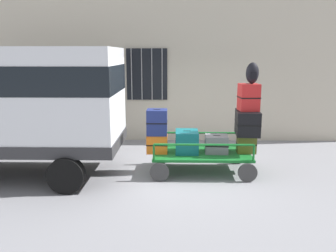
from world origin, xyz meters
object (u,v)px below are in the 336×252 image
Objects in this scene: suitcase_left_middle at (157,122)px; suitcase_midright_bottom at (246,144)px; suitcase_midright_top at (249,97)px; backpack at (252,73)px; suitcase_midleft_bottom at (187,142)px; van at (3,99)px; suitcase_left_bottom at (157,144)px; suitcase_midright_middle at (247,123)px; luggage_cart at (201,156)px; suitcase_center_bottom at (216,144)px.

suitcase_left_middle reaches higher than suitcase_midright_bottom.
backpack reaches higher than suitcase_midright_top.
van is at bearing -175.12° from suitcase_midleft_bottom.
suitcase_midright_middle is at bearing 1.21° from suitcase_left_bottom.
suitcase_midright_bottom is (1.97, 0.04, 0.00)m from suitcase_left_bottom.
suitcase_midright_bottom is at bearing -1.04° from suitcase_midleft_bottom.
suitcase_left_bottom is 0.49m from suitcase_left_middle.
luggage_cart is at bearing -6.95° from suitcase_midleft_bottom.
suitcase_left_bottom is at bearing -177.44° from suitcase_center_bottom.
suitcase_center_bottom is at bearing 2.56° from suitcase_left_bottom.
suitcase_center_bottom is (1.31, 0.04, -0.50)m from suitcase_left_middle.
suitcase_left_bottom is at bearing -174.32° from suitcase_midleft_bottom.
suitcase_midright_bottom reaches higher than suitcase_center_bottom.
suitcase_left_middle is at bearing 179.37° from backpack.
suitcase_left_bottom is 0.66m from suitcase_midleft_bottom.
suitcase_midright_bottom is 1.54m from backpack.
luggage_cart is 3.63× the size of suitcase_midleft_bottom.
suitcase_left_middle is at bearing -179.76° from luggage_cart.
backpack is (5.21, 0.26, 0.52)m from van.
suitcase_midright_middle reaches higher than suitcase_left_bottom.
suitcase_midright_top is (1.97, 0.03, 1.03)m from suitcase_left_bottom.
suitcase_midright_top is at bearing 0.45° from luggage_cart.
suitcase_midright_middle is (1.97, 0.04, 0.48)m from suitcase_left_bottom.
suitcase_midright_top is at bearing -90.00° from suitcase_midright_middle.
suitcase_left_middle is 0.97× the size of suitcase_midright_top.
suitcase_left_middle reaches higher than suitcase_midleft_bottom.
suitcase_midright_top is 0.51m from backpack.
suitcase_left_bottom is at bearing -178.79° from suitcase_midright_middle.
backpack is (2.01, -0.00, 1.54)m from suitcase_left_bottom.
suitcase_left_bottom reaches higher than luggage_cart.
suitcase_midright_top is (-0.00, -0.01, 1.03)m from suitcase_midright_bottom.
van is 3.26m from suitcase_left_middle.
suitcase_midleft_bottom is 1.16× the size of suitcase_center_bottom.
van is 6.36× the size of suitcase_midright_middle.
suitcase_left_middle is 1.07× the size of suitcase_center_bottom.
suitcase_center_bottom is 0.90× the size of suitcase_midright_top.
suitcase_midright_middle is at bearing -1.03° from suitcase_midleft_bottom.
suitcase_midright_top is (1.97, 0.01, 0.55)m from suitcase_left_middle.
suitcase_midright_top is at bearing -2.23° from suitcase_center_bottom.
luggage_cart is 2.88× the size of suitcase_midright_middle.
luggage_cart is 5.23× the size of suitcase_midright_bottom.
backpack is at bearing -0.02° from suitcase_left_bottom.
backpack is (0.05, -0.04, 1.54)m from suitcase_midright_bottom.
luggage_cart is 2.09m from backpack.
backpack reaches higher than suitcase_left_bottom.
suitcase_midright_bottom is at bearing 90.00° from suitcase_midright_top.
suitcase_midright_top reaches higher than suitcase_center_bottom.
suitcase_left_bottom is at bearing -90.00° from suitcase_left_middle.
van is at bearing -175.91° from suitcase_center_bottom.
van reaches higher than luggage_cart.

